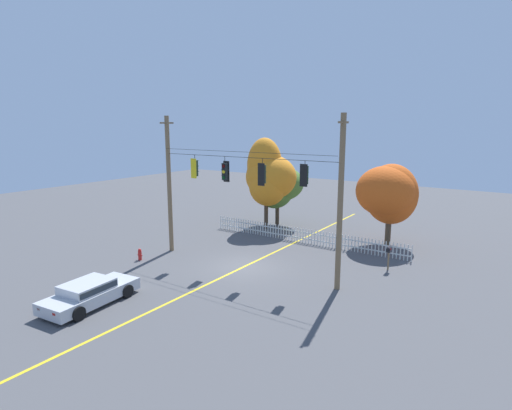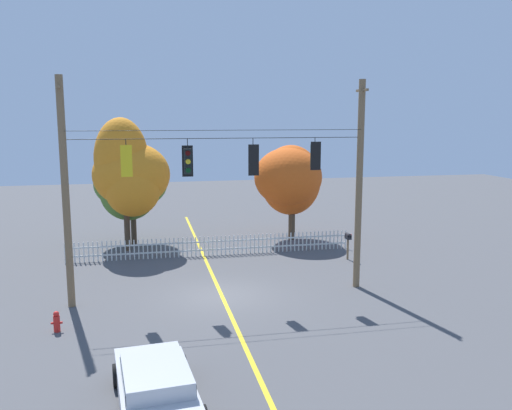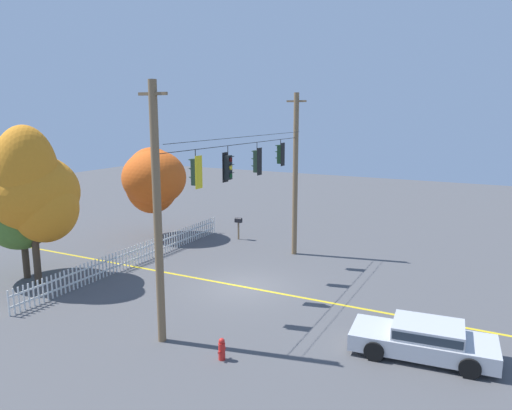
{
  "view_description": "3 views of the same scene",
  "coord_description": "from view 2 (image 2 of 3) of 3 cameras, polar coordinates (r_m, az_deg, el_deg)",
  "views": [
    {
      "loc": [
        13.7,
        -18.96,
        8.25
      ],
      "look_at": [
        0.45,
        0.66,
        3.68
      ],
      "focal_mm": 29.14,
      "sensor_mm": 36.0,
      "label": 1
    },
    {
      "loc": [
        -3.04,
        -21.08,
        7.31
      ],
      "look_at": [
        1.48,
        0.15,
        3.73
      ],
      "focal_mm": 37.65,
      "sensor_mm": 36.0,
      "label": 2
    },
    {
      "loc": [
        -18.34,
        -10.05,
        7.81
      ],
      "look_at": [
        1.54,
        0.16,
        3.52
      ],
      "focal_mm": 34.01,
      "sensor_mm": 36.0,
      "label": 3
    }
  ],
  "objects": [
    {
      "name": "traffic_signal_westbound_side",
      "position": [
        21.23,
        -7.26,
        4.64
      ],
      "size": [
        0.43,
        0.38,
        1.5
      ],
      "color": "black"
    },
    {
      "name": "traffic_signal_northbound_secondary",
      "position": [
        21.14,
        -13.59,
        4.6
      ],
      "size": [
        0.43,
        0.38,
        1.43
      ],
      "color": "black"
    },
    {
      "name": "roadside_mailbox",
      "position": [
        28.06,
        9.75,
        -3.48
      ],
      "size": [
        0.25,
        0.44,
        1.39
      ],
      "color": "brown",
      "rests_on": "ground"
    },
    {
      "name": "autumn_maple_mid",
      "position": [
        31.33,
        -13.25,
        1.89
      ],
      "size": [
        4.14,
        3.96,
        5.0
      ],
      "color": "#473828",
      "rests_on": "ground"
    },
    {
      "name": "fire_hydrant",
      "position": [
        20.04,
        -20.42,
        -11.53
      ],
      "size": [
        0.38,
        0.22,
        0.74
      ],
      "color": "red",
      "rests_on": "ground"
    },
    {
      "name": "autumn_maple_near_fence",
      "position": [
        29.88,
        -13.36,
        3.29
      ],
      "size": [
        4.18,
        3.81,
        7.28
      ],
      "color": "#473828",
      "rests_on": "ground"
    },
    {
      "name": "white_picket_fence",
      "position": [
        28.69,
        -4.62,
        -4.34
      ],
      "size": [
        15.01,
        0.06,
        1.05
      ],
      "color": "silver",
      "rests_on": "ground"
    },
    {
      "name": "lane_centerline_stripe",
      "position": [
        22.51,
        -3.65,
        -9.59
      ],
      "size": [
        0.16,
        36.0,
        0.01
      ],
      "primitive_type": "cube",
      "color": "gold",
      "rests_on": "ground"
    },
    {
      "name": "parked_car",
      "position": [
        14.48,
        -10.57,
        -18.37
      ],
      "size": [
        2.32,
        4.67,
        1.15
      ],
      "color": "#B7BABF",
      "rests_on": "ground"
    },
    {
      "name": "traffic_signal_eastbound_side",
      "position": [
        22.24,
        6.26,
        5.24
      ],
      "size": [
        0.43,
        0.38,
        1.32
      ],
      "color": "black"
    },
    {
      "name": "autumn_oak_far_east",
      "position": [
        31.89,
        3.56,
        2.81
      ],
      "size": [
        4.08,
        4.03,
        5.66
      ],
      "color": "brown",
      "rests_on": "ground"
    },
    {
      "name": "traffic_signal_southbound_primary",
      "position": [
        21.58,
        -0.32,
        4.83
      ],
      "size": [
        0.43,
        0.38,
        1.49
      ],
      "color": "black"
    },
    {
      "name": "ground",
      "position": [
        22.51,
        -3.65,
        -9.6
      ],
      "size": [
        80.0,
        80.0,
        0.0
      ],
      "primitive_type": "plane",
      "color": "#4C4C4F"
    },
    {
      "name": "signal_support_span",
      "position": [
        21.48,
        -3.78,
        1.81
      ],
      "size": [
        12.09,
        1.1,
        8.83
      ],
      "color": "brown",
      "rests_on": "ground"
    }
  ]
}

